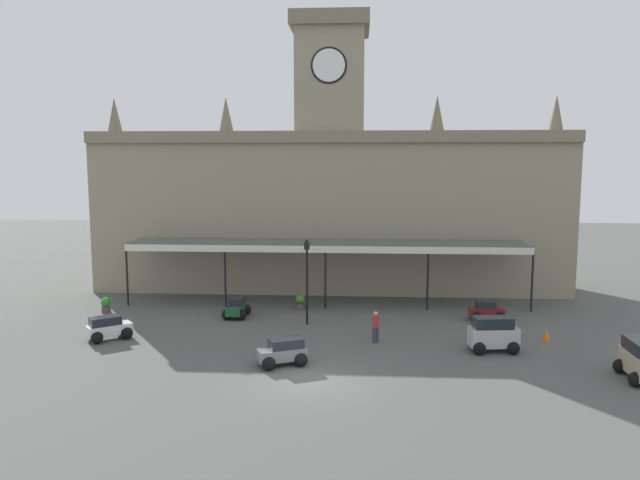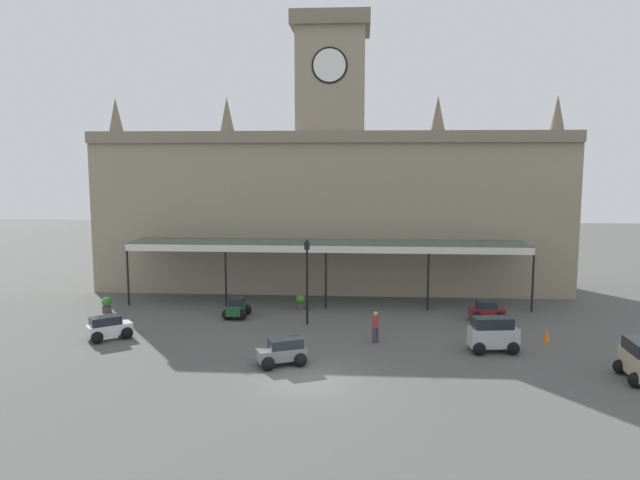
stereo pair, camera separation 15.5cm
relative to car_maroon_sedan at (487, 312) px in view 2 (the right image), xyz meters
name	(u,v)px [view 2 (the right image)]	position (x,y,z in m)	size (l,w,h in m)	color
ground_plane	(308,380)	(-9.76, -10.59, -0.50)	(140.00, 140.00, 0.00)	#4F514D
station_building	(331,200)	(-9.76, 8.86, 6.10)	(34.09, 5.95, 19.62)	gray
entrance_canopy	(327,244)	(-9.76, 3.66, 3.50)	(26.24, 3.26, 4.16)	#38564C
car_maroon_sedan	(487,312)	(0.00, 0.00, 0.00)	(2.09, 1.58, 1.19)	maroon
car_grey_estate	(282,354)	(-11.14, -8.79, 0.06)	(2.42, 2.10, 1.27)	slate
car_white_estate	(109,329)	(-20.92, -5.25, 0.06)	(2.42, 2.30, 1.27)	silver
car_beige_van	(640,363)	(4.56, -9.72, 0.30)	(1.65, 2.43, 1.77)	tan
car_silver_van	(493,336)	(-0.92, -6.09, 0.30)	(2.49, 1.77, 1.77)	#B2B5BA
car_green_sedan	(237,309)	(-15.04, -0.18, 0.00)	(1.57, 2.08, 1.19)	#1E512D
pedestrian_crossing_forecourt	(376,326)	(-6.73, -4.90, 0.41)	(0.36, 0.34, 1.67)	#3F384C
victorian_lamppost	(307,272)	(-10.62, -1.55, 2.59)	(0.30, 0.30, 4.99)	black
traffic_cone	(547,336)	(2.29, -4.10, -0.19)	(0.40, 0.40, 0.63)	orange
planter_by_canopy	(301,302)	(-11.36, 2.02, -0.01)	(0.60, 0.60, 0.96)	#47423D
planter_forecourt_centre	(107,305)	(-23.48, 0.44, -0.01)	(0.60, 0.60, 0.96)	#47423D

